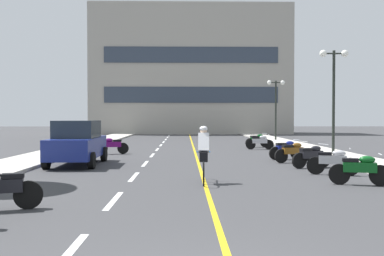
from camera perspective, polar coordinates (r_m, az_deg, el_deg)
The scene contains 29 objects.
ground_plane at distance 25.04m, azimuth -0.23°, elevation -3.05°, with size 140.00×140.00×0.00m, color #38383A.
curb_left at distance 28.85m, azimuth -14.78°, elevation -2.39°, with size 2.40×72.00×0.12m, color #B7B2A8.
curb_right at distance 29.03m, azimuth 14.05°, elevation -2.37°, with size 2.40×72.00×0.12m, color #B7B2A8.
lane_dash_0 at distance 6.48m, azimuth -16.37°, elevation -16.03°, with size 0.14×2.20×0.01m, color silver.
lane_dash_1 at distance 10.28m, azimuth -10.39°, elevation -9.48°, with size 0.14×2.20×0.01m, color silver.
lane_dash_2 at distance 14.19m, azimuth -7.75°, elevation -6.46°, with size 0.14×2.20×0.01m, color silver.
lane_dash_3 at distance 18.14m, azimuth -6.27°, elevation -4.74°, with size 0.14×2.20×0.01m, color silver.
lane_dash_4 at distance 22.11m, azimuth -5.32°, elevation -3.64°, with size 0.14×2.20×0.01m, color silver.
lane_dash_5 at distance 26.09m, azimuth -4.67°, elevation -2.87°, with size 0.14×2.20×0.01m, color silver.
lane_dash_6 at distance 30.07m, azimuth -4.19°, elevation -2.31°, with size 0.14×2.20×0.01m, color silver.
lane_dash_7 at distance 34.06m, azimuth -3.82°, elevation -1.88°, with size 0.14×2.20×0.01m, color silver.
lane_dash_8 at distance 38.05m, azimuth -3.53°, elevation -1.53°, with size 0.14×2.20×0.01m, color silver.
lane_dash_9 at distance 42.04m, azimuth -3.29°, elevation -1.26°, with size 0.14×2.20×0.01m, color silver.
lane_dash_10 at distance 46.03m, azimuth -3.09°, elevation -1.03°, with size 0.14×2.20×0.01m, color silver.
lane_dash_11 at distance 50.03m, azimuth -2.93°, elevation -0.83°, with size 0.14×2.20×0.01m, color silver.
centre_line_yellow at distance 28.04m, azimuth 0.19°, elevation -2.57°, with size 0.12×66.00×0.01m, color gold.
office_building at distance 53.20m, azimuth -0.17°, elevation 7.50°, with size 23.68×7.97×15.22m.
street_lamp_mid at distance 22.88m, azimuth 18.39°, elevation 6.34°, with size 1.46×0.36×5.24m.
street_lamp_far at distance 35.90m, azimuth 11.12°, elevation 4.21°, with size 1.46×0.36×4.89m.
parked_car_near at distance 18.09m, azimuth -15.06°, elevation -1.90°, with size 2.00×4.24×1.82m.
motorcycle_2 at distance 13.17m, azimuth 21.51°, elevation -5.09°, with size 1.67×0.71×0.92m.
motorcycle_3 at distance 15.19m, azimuth 18.30°, elevation -4.22°, with size 1.65×0.78×0.92m.
motorcycle_4 at distance 17.11m, azimuth 15.68°, elevation -3.58°, with size 1.64×0.79×0.92m.
motorcycle_5 at distance 18.92m, azimuth 13.32°, elevation -3.09°, with size 1.66×0.72×0.92m.
motorcycle_6 at distance 20.29m, azimuth 12.45°, elevation -2.79°, with size 1.66×0.73×0.92m.
motorcycle_7 at distance 23.09m, azimuth -10.59°, elevation -2.28°, with size 1.68×0.64×0.92m.
motorcycle_8 at distance 26.38m, azimuth 9.05°, elevation -1.82°, with size 1.70×0.60×0.92m.
motorcycle_9 at distance 28.26m, azimuth 8.72°, elevation -1.60°, with size 1.64×0.79×0.92m.
cyclist_rider at distance 12.66m, azimuth 1.55°, elevation -3.37°, with size 0.42×1.77×1.71m.
Camera 1 is at (-0.35, -3.96, 1.94)m, focal length 39.98 mm.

